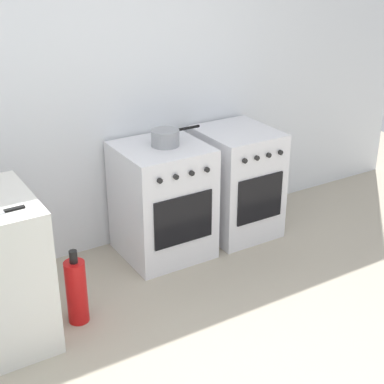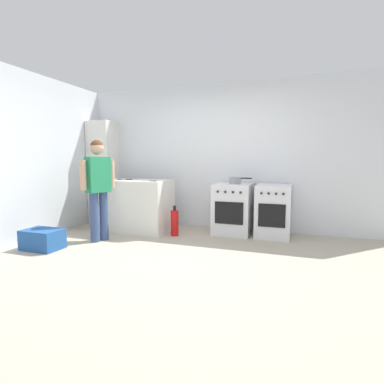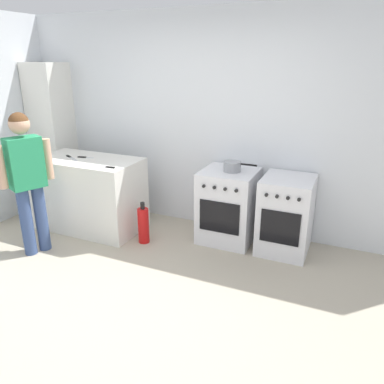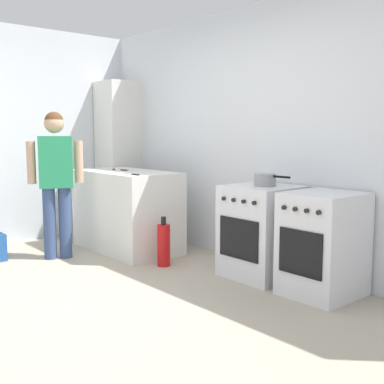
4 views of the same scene
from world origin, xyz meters
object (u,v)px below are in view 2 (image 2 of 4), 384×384
Objects in this scene: oven_left at (233,209)px; knife_utility at (150,181)px; recycling_crate_lower at (43,239)px; larder_cabinet at (104,172)px; oven_right at (273,211)px; person at (98,182)px; knife_paring at (131,179)px; pot at (235,180)px; knife_chef at (122,180)px; fire_extinguisher at (175,223)px.

oven_left is 1.47m from knife_utility.
larder_cabinet is (-0.32, 1.89, 0.86)m from recycling_crate_lower.
oven_right is 0.55× the size of person.
knife_utility is (0.50, -0.24, -0.00)m from knife_paring.
person is at bearing -148.57° from pot.
oven_left is 0.48m from pot.
person reaches higher than knife_chef.
pot reaches higher than knife_chef.
recycling_crate_lower is (-0.44, -1.37, -0.76)m from knife_chef.
larder_cabinet is (-1.39, 0.69, 0.10)m from knife_utility.
larder_cabinet reaches higher than person.
larder_cabinet is (-2.68, 0.11, 0.09)m from pot.
pot is 1.33× the size of knife_chef.
pot is at bearing 37.14° from recycling_crate_lower.
oven_right is 0.79m from pot.
knife_paring is at bearing 68.47° from recycling_crate_lower.
fire_extinguisher is (0.98, 0.67, -0.69)m from person.
knife_paring is (-1.76, -0.34, 0.48)m from oven_left.
pot is 0.19× the size of larder_cabinet.
fire_extinguisher is (1.02, -0.05, -0.69)m from knife_chef.
oven_left is at bearing 174.94° from pot.
oven_left is 1.63× the size of recycling_crate_lower.
oven_left is at bearing 12.68° from knife_chef.
fire_extinguisher is at bearing 34.64° from person.
knife_chef reaches higher than recycling_crate_lower.
oven_right is at bearing -0.00° from oven_left.
person reaches higher than pot.
oven_right is 2.63m from knife_chef.
pot is 1.23m from fire_extinguisher.
person is at bearing -86.80° from knife_chef.
knife_chef is 0.57× the size of fire_extinguisher.
pot is 1.42m from knife_utility.
knife_utility is at bearing -155.69° from pot.
pot is 1.52× the size of knife_utility.
knife_utility is 0.82m from person.
knife_utility is 0.50× the size of fire_extinguisher.
oven_right is 1.63× the size of recycling_crate_lower.
larder_cabinet is at bearing 177.76° from pot.
recycling_crate_lower is (-2.36, -1.79, -0.77)m from pot.
oven_left is at bearing 28.78° from fire_extinguisher.
oven_left reaches higher than fire_extinguisher.
fire_extinguisher is (0.89, -0.14, -0.69)m from knife_paring.
fire_extinguisher is (-0.87, -0.48, -0.21)m from oven_left.
oven_left is 2.23m from person.
oven_left is 0.67m from oven_right.
pot is at bearing 12.38° from knife_chef.
pot is 0.73× the size of recycling_crate_lower.
pot is at bearing 31.43° from person.
recycling_crate_lower is (-0.48, -0.64, -0.77)m from person.
pot is 1.82m from knife_paring.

